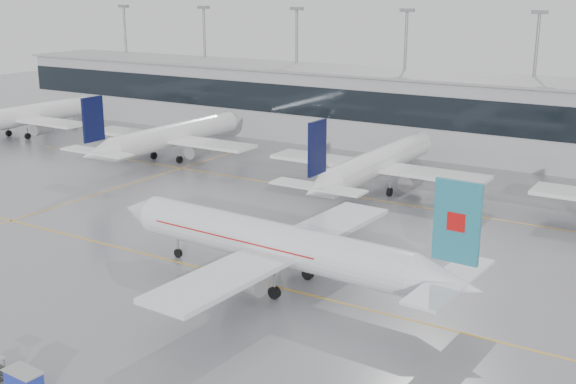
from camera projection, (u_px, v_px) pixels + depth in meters
The scene contains 13 objects.
ground at pixel (220, 273), 67.39m from camera, with size 320.00×320.00×0.00m, color gray.
taxi_line_main at pixel (220, 273), 67.39m from camera, with size 120.00×0.25×0.01m, color gold.
taxi_line_north at pixel (363, 198), 91.92m from camera, with size 120.00×0.25×0.01m, color gold.
taxi_line_cross at pixel (107, 191), 94.95m from camera, with size 0.25×60.00×0.01m, color gold.
terminal at pixel (452, 116), 116.47m from camera, with size 180.00×15.00×12.00m, color #9B9C9F.
terminal_glass at pixel (435, 113), 109.89m from camera, with size 180.00×0.20×5.00m, color black.
terminal_roof at pixel (454, 77), 114.80m from camera, with size 182.00×16.00×0.40m, color gray.
light_masts at pixel (467, 67), 119.40m from camera, with size 156.40×1.00×22.60m.
air_canada_jet at pixel (280, 245), 63.42m from camera, with size 37.99×30.82×12.10m.
parked_jet_a at pixel (22, 116), 129.63m from camera, with size 29.64×36.96×11.72m.
parked_jet_b at pixel (171, 136), 111.78m from camera, with size 29.64×36.96×11.72m.
parked_jet_c at pixel (376, 164), 93.94m from camera, with size 29.64×36.96×11.72m.
baggage_cart at pixel (24, 380), 46.83m from camera, with size 2.78×1.64×1.68m.
Camera 1 is at (38.68, -50.01, 25.34)m, focal length 45.00 mm.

